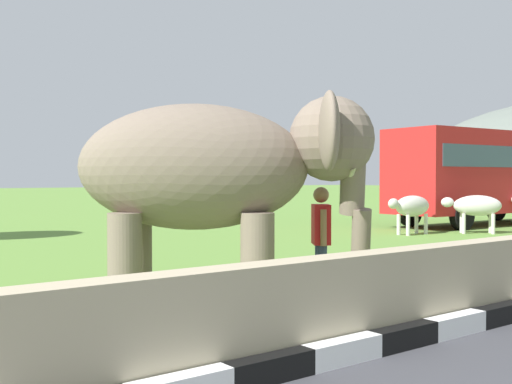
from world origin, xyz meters
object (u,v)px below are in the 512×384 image
at_px(person_handler, 321,237).
at_px(cow_near, 476,206).
at_px(bus_red, 481,170).
at_px(cow_mid, 411,207).
at_px(elephant, 221,170).

height_order(person_handler, cow_near, person_handler).
distance_m(bus_red, cow_mid, 5.62).
distance_m(elephant, cow_mid, 12.51).
relative_size(person_handler, bus_red, 0.20).
bearing_deg(elephant, person_handler, -12.62).
bearing_deg(cow_near, person_handler, -156.53).
bearing_deg(person_handler, elephant, 167.38).
distance_m(elephant, cow_near, 13.92).
bearing_deg(cow_mid, cow_near, -26.83).
relative_size(elephant, cow_near, 2.41).
xyz_separation_m(person_handler, cow_mid, (9.58, 6.00, -0.06)).
xyz_separation_m(elephant, person_handler, (1.54, -0.34, -0.96)).
xyz_separation_m(elephant, bus_red, (16.50, 6.69, 0.19)).
bearing_deg(cow_near, cow_mid, 153.17).
height_order(elephant, person_handler, elephant).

